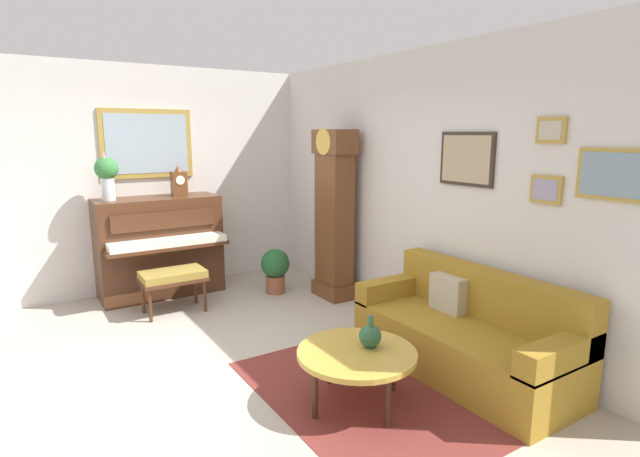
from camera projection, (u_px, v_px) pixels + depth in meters
name	position (u px, v px, depth m)	size (l,w,h in m)	color
ground_plane	(196.00, 377.00, 4.17)	(6.40, 6.00, 0.10)	#B2A899
wall_left	(122.00, 180.00, 6.05)	(0.13, 4.90, 2.80)	silver
wall_back	(414.00, 189.00, 5.14)	(5.30, 0.13, 2.80)	silver
area_rug	(371.00, 392.00, 3.82)	(2.10, 1.50, 0.01)	maroon
piano	(160.00, 246.00, 6.07)	(0.87, 1.44, 1.21)	#4C2B19
piano_bench	(173.00, 277.00, 5.47)	(0.42, 0.70, 0.48)	#4C2B19
grandfather_clock	(334.00, 219.00, 5.91)	(0.52, 0.34, 2.03)	brown
couch	(466.00, 335.00, 4.14)	(1.90, 0.80, 0.84)	olive
coffee_table	(357.00, 355.00, 3.60)	(0.88, 0.88, 0.42)	gold
mantel_clock	(179.00, 182.00, 6.06)	(0.13, 0.18, 0.38)	brown
flower_vase	(107.00, 173.00, 5.61)	(0.26, 0.26, 0.58)	silver
green_jug	(370.00, 336.00, 3.65)	(0.17, 0.17, 0.24)	#234C33
potted_plant	(275.00, 268.00, 6.17)	(0.36, 0.36, 0.56)	#935138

